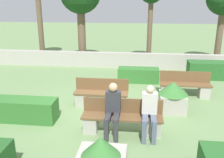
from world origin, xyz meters
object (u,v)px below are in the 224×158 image
bench_front (122,120)px  person_seated_woman (150,110)px  tree_rightmost (224,0)px  planter_corner_left (173,96)px  person_seated_man (113,107)px  bench_right_side (101,96)px  bench_left_side (185,87)px

bench_front → person_seated_woman: (0.69, -0.15, 0.39)m
tree_rightmost → planter_corner_left: bearing=-115.8°
person_seated_man → planter_corner_left: person_seated_man is taller
planter_corner_left → person_seated_woman: bearing=-115.0°
bench_right_side → person_seated_man: size_ratio=1.28×
person_seated_woman → planter_corner_left: 1.84m
person_seated_man → person_seated_woman: size_ratio=1.02×
bench_left_side → person_seated_woman: bearing=-110.6°
bench_front → person_seated_man: person_seated_man is taller
bench_left_side → person_seated_woman: 3.29m
bench_left_side → planter_corner_left: size_ratio=1.88×
person_seated_woman → planter_corner_left: (0.77, 1.65, -0.24)m
bench_right_side → person_seated_man: bearing=-79.9°
bench_right_side → tree_rightmost: size_ratio=0.41×
person_seated_man → person_seated_woman: 0.92m
bench_right_side → person_seated_man: person_seated_man is taller
bench_front → person_seated_woman: person_seated_woman is taller
person_seated_man → tree_rightmost: bearing=59.2°
person_seated_man → person_seated_woman: person_seated_man is taller
person_seated_man → person_seated_woman: (0.92, -0.00, -0.02)m
planter_corner_left → bench_left_side: bearing=65.5°
person_seated_man → person_seated_woman: bearing=-0.3°
person_seated_woman → planter_corner_left: size_ratio=1.41×
bench_right_side → bench_front: bearing=-71.7°
bench_left_side → person_seated_woman: (-1.37, -2.96, 0.41)m
planter_corner_left → bench_right_side: bearing=176.5°
bench_front → bench_right_side: size_ratio=1.20×
bench_right_side → person_seated_woman: (1.50, -1.79, 0.41)m
bench_left_side → tree_rightmost: tree_rightmost is taller
planter_corner_left → tree_rightmost: (3.04, 6.29, 2.82)m
bench_front → person_seated_man: size_ratio=1.53×
tree_rightmost → person_seated_woman: bearing=-115.7°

